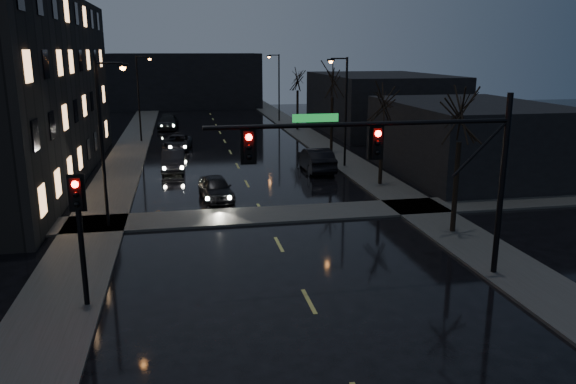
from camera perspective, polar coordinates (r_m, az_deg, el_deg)
name	(u,v)px	position (r m, az deg, el deg)	size (l,w,h in m)	color
sidewalk_left	(125,162)	(45.50, -16.27, 2.98)	(3.00, 140.00, 0.12)	#2D2D2B
sidewalk_right	(335,154)	(47.01, 4.84, 3.85)	(3.00, 140.00, 0.12)	#2D2D2B
sidewalk_cross	(264,215)	(29.53, -2.45, -2.36)	(40.00, 3.00, 0.12)	#2D2D2B
commercial_right_near	(469,139)	(41.00, 17.88, 5.15)	(10.00, 14.00, 5.00)	black
commercial_right_far	(380,103)	(61.50, 9.33, 8.93)	(12.00, 18.00, 6.00)	black
far_block	(186,81)	(87.62, -10.37, 11.07)	(22.00, 10.00, 8.00)	black
signal_mast	(409,155)	(20.46, 12.21, 3.73)	(11.11, 0.41, 7.00)	black
signal_pole_left	(79,223)	(19.58, -20.43, -2.92)	(0.35, 0.41, 4.53)	black
tree_near	(462,102)	(26.72, 17.27, 8.73)	(3.52, 3.52, 8.08)	black
tree_mid_a	(384,94)	(35.86, 9.69, 9.78)	(3.30, 3.30, 7.58)	black
tree_mid_b	(333,74)	(47.23, 4.56, 11.91)	(3.74, 3.74, 8.59)	black
tree_far	(298,74)	(60.85, 0.98, 11.94)	(3.43, 3.43, 7.88)	black
streetlight_l_near	(106,131)	(27.96, -18.03, 5.91)	(1.53, 0.28, 8.00)	black
streetlight_l_far	(141,91)	(54.73, -14.74, 9.88)	(1.53, 0.28, 8.00)	black
streetlight_r_mid	(343,103)	(41.36, 5.63, 9.01)	(1.53, 0.28, 8.00)	black
streetlight_r_far	(277,82)	(68.60, -1.10, 11.12)	(1.53, 0.28, 8.00)	black
oncoming_car_a	(216,188)	(32.91, -7.35, 0.42)	(1.64, 4.07, 1.39)	black
oncoming_car_b	(173,161)	(41.32, -11.58, 3.14)	(1.57, 4.51, 1.49)	black
oncoming_car_c	(178,143)	(49.96, -11.16, 4.94)	(2.17, 4.70, 1.31)	black
oncoming_car_d	(168,122)	(63.63, -12.10, 6.93)	(2.09, 5.15, 1.49)	black
lead_car	(316,160)	(40.34, 2.86, 3.30)	(1.80, 5.16, 1.70)	black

